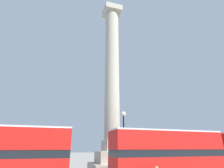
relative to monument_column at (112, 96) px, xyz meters
name	(u,v)px	position (x,y,z in m)	size (l,w,h in m)	color
monument_column	(112,96)	(0.00, 0.00, 0.00)	(4.79, 4.79, 24.35)	#ADA593
bus_a	(168,153)	(3.13, -6.47, -6.68)	(10.25, 2.90, 4.29)	red
equestrian_statue	(158,156)	(9.37, 5.75, -7.39)	(4.05, 3.53, 5.90)	#ADA593
street_lamp	(124,134)	(0.38, -2.97, -4.90)	(0.51, 0.51, 6.55)	black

